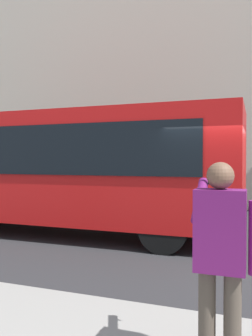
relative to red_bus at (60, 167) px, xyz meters
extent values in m
plane|color=#2B2B2D|center=(-4.30, 0.41, -1.68)|extent=(60.00, 60.00, 0.00)
cube|color=beige|center=(-4.30, -6.39, 4.32)|extent=(28.00, 0.80, 12.00)
cube|color=red|center=(-0.02, -0.01, 0.02)|extent=(9.00, 2.50, 2.60)
cube|color=black|center=(-0.02, 1.25, 0.42)|extent=(7.60, 0.06, 1.10)
cylinder|color=black|center=(-3.02, -1.11, -1.18)|extent=(1.00, 0.28, 1.00)
cylinder|color=black|center=(-3.02, 1.09, -1.18)|extent=(1.00, 0.28, 1.00)
cylinder|color=#4C4238|center=(-4.59, 5.01, -1.12)|extent=(0.14, 0.14, 0.82)
cylinder|color=#4C4238|center=(-4.39, 5.01, -1.12)|extent=(0.14, 0.14, 0.82)
cube|color=#6B1960|center=(-4.49, 5.01, -0.38)|extent=(0.40, 0.24, 0.66)
sphere|color=brown|center=(-4.49, 5.01, 0.06)|extent=(0.22, 0.22, 0.22)
cylinder|color=#6B1960|center=(-4.31, 4.85, -0.16)|extent=(0.09, 0.48, 0.37)
cube|color=black|center=(-4.39, 4.71, 0.04)|extent=(0.07, 0.01, 0.14)
camera|label=1|loc=(-4.76, 7.91, 0.18)|focal=37.68mm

